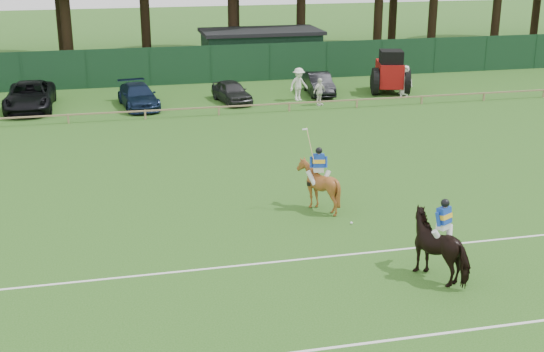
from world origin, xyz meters
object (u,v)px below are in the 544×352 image
object	(u,v)px
estate_black	(319,84)
spectator_left	(299,84)
hatch_grey	(232,92)
polo_ball	(351,223)
spectator_mid	(319,92)
sedan_navy	(138,96)
tractor	(390,73)
horse_chestnut	(318,186)
spectator_right	(405,81)
utility_shed	(261,51)
horse_dark	(442,247)
suv_black	(30,96)

from	to	relation	value
estate_black	spectator_left	distance (m)	2.21
hatch_grey	polo_ball	xyz separation A→B (m)	(0.67, -19.62, -0.59)
spectator_left	spectator_mid	size ratio (longest dim) A/B	1.23
sedan_navy	tractor	bearing A→B (deg)	-6.21
spectator_mid	polo_ball	bearing A→B (deg)	-133.36
hatch_grey	estate_black	bearing A→B (deg)	-1.18
horse_chestnut	spectator_right	world-z (taller)	spectator_right
hatch_grey	spectator_right	distance (m)	10.64
estate_black	spectator_mid	bearing A→B (deg)	-101.27
spectator_right	utility_shed	world-z (taller)	utility_shed
horse_dark	utility_shed	size ratio (longest dim) A/B	0.27
sedan_navy	spectator_mid	xyz separation A→B (m)	(10.24, -1.87, 0.14)
horse_chestnut	sedan_navy	bearing A→B (deg)	-62.51
horse_chestnut	suv_black	xyz separation A→B (m)	(-11.38, 18.74, -0.14)
sedan_navy	hatch_grey	xyz separation A→B (m)	(5.44, 0.09, -0.02)
horse_dark	sedan_navy	size ratio (longest dim) A/B	0.49
utility_shed	spectator_mid	bearing A→B (deg)	-84.48
horse_chestnut	spectator_left	world-z (taller)	spectator_left
sedan_navy	hatch_grey	world-z (taller)	sedan_navy
horse_chestnut	tractor	world-z (taller)	tractor
spectator_mid	suv_black	bearing A→B (deg)	140.29
utility_shed	tractor	size ratio (longest dim) A/B	2.31
tractor	utility_shed	bearing A→B (deg)	140.50
hatch_grey	estate_black	distance (m)	5.73
tractor	suv_black	bearing A→B (deg)	-166.60
horse_dark	suv_black	size ratio (longest dim) A/B	0.41
spectator_right	estate_black	bearing A→B (deg)	-170.22
estate_black	horse_dark	bearing A→B (deg)	-93.80
polo_ball	sedan_navy	bearing A→B (deg)	107.36
suv_black	spectator_mid	xyz separation A→B (m)	(16.23, -2.72, 0.03)
utility_shed	hatch_grey	bearing A→B (deg)	-112.54
horse_chestnut	spectator_right	xyz separation A→B (m)	(10.66, 17.24, 0.04)
horse_dark	hatch_grey	distance (m)	24.08
spectator_mid	tractor	bearing A→B (deg)	-6.52
estate_black	sedan_navy	bearing A→B (deg)	-169.70
sedan_navy	spectator_right	xyz separation A→B (m)	(16.05, -0.64, 0.29)
horse_dark	polo_ball	world-z (taller)	horse_dark
suv_black	sedan_navy	size ratio (longest dim) A/B	1.22
suv_black	spectator_mid	distance (m)	16.46
horse_chestnut	hatch_grey	xyz separation A→B (m)	(0.05, 17.98, -0.26)
spectator_right	hatch_grey	bearing A→B (deg)	-155.18
horse_dark	horse_chestnut	world-z (taller)	horse_dark
horse_dark	hatch_grey	bearing A→B (deg)	-114.88
spectator_mid	spectator_left	bearing A→B (deg)	88.33
spectator_left	utility_shed	distance (m)	9.46
tractor	spectator_mid	bearing A→B (deg)	-141.79
horse_dark	spectator_right	size ratio (longest dim) A/B	1.18
spectator_left	spectator_right	size ratio (longest dim) A/B	1.03
tractor	estate_black	bearing A→B (deg)	-173.72
estate_black	polo_ball	xyz separation A→B (m)	(-4.98, -20.60, -0.61)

